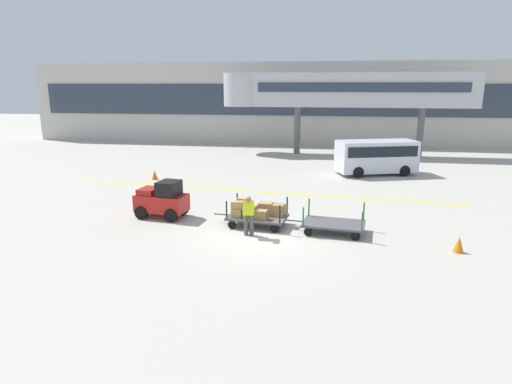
# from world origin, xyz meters

# --- Properties ---
(ground_plane) EXTENTS (120.00, 120.00, 0.00)m
(ground_plane) POSITION_xyz_m (0.00, 0.00, 0.00)
(ground_plane) COLOR #B2ADA0
(apron_lead_line) EXTENTS (20.92, 2.24, 0.01)m
(apron_lead_line) POSITION_xyz_m (-1.18, 6.61, 0.00)
(apron_lead_line) COLOR yellow
(apron_lead_line) RESTS_ON ground_plane
(terminal_building) EXTENTS (52.24, 2.51, 7.47)m
(terminal_building) POSITION_xyz_m (0.00, 25.98, 3.74)
(terminal_building) COLOR #BCB7AD
(terminal_building) RESTS_ON ground_plane
(jet_bridge) EXTENTS (19.39, 3.00, 6.35)m
(jet_bridge) POSITION_xyz_m (3.08, 19.99, 5.01)
(jet_bridge) COLOR #B7B7BC
(jet_bridge) RESTS_ON ground_plane
(baggage_tug) EXTENTS (2.22, 1.45, 1.58)m
(baggage_tug) POSITION_xyz_m (-4.32, 1.56, 0.75)
(baggage_tug) COLOR red
(baggage_tug) RESTS_ON ground_plane
(baggage_cart_lead) EXTENTS (3.07, 1.67, 1.10)m
(baggage_cart_lead) POSITION_xyz_m (-0.22, 1.08, 0.55)
(baggage_cart_lead) COLOR #4C4C4F
(baggage_cart_lead) RESTS_ON ground_plane
(baggage_cart_middle) EXTENTS (3.07, 1.67, 1.10)m
(baggage_cart_middle) POSITION_xyz_m (2.79, 0.68, 0.35)
(baggage_cart_middle) COLOR #4C4C4F
(baggage_cart_middle) RESTS_ON ground_plane
(baggage_handler) EXTENTS (0.44, 0.46, 1.56)m
(baggage_handler) POSITION_xyz_m (-0.32, -0.17, 0.87)
(baggage_handler) COLOR #4C4C4C
(baggage_handler) RESTS_ON ground_plane
(shuttle_van) EXTENTS (5.15, 3.29, 2.10)m
(shuttle_van) POSITION_xyz_m (5.51, 12.28, 1.23)
(shuttle_van) COLOR silver
(shuttle_van) RESTS_ON ground_plane
(safety_cone_near) EXTENTS (0.36, 0.36, 0.55)m
(safety_cone_near) POSITION_xyz_m (-7.55, 8.61, 0.28)
(safety_cone_near) COLOR #EA590F
(safety_cone_near) RESTS_ON ground_plane
(safety_cone_far) EXTENTS (0.36, 0.36, 0.55)m
(safety_cone_far) POSITION_xyz_m (6.91, -0.64, 0.28)
(safety_cone_far) COLOR orange
(safety_cone_far) RESTS_ON ground_plane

